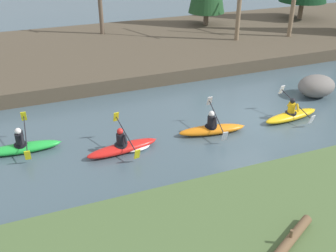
# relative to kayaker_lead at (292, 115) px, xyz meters

# --- Properties ---
(ground_plane) EXTENTS (90.00, 90.00, 0.00)m
(ground_plane) POSITION_rel_kayaker_lead_xyz_m (-1.54, 0.51, -0.22)
(ground_plane) COLOR #425660
(riverbank_far) EXTENTS (44.00, 11.83, 0.71)m
(riverbank_far) POSITION_rel_kayaker_lead_xyz_m (-1.54, 11.46, 0.13)
(riverbank_far) COLOR #4C4233
(riverbank_far) RESTS_ON ground
(kayaker_lead) EXTENTS (2.79, 2.07, 1.20)m
(kayaker_lead) POSITION_rel_kayaker_lead_xyz_m (0.00, 0.00, 0.00)
(kayaker_lead) COLOR yellow
(kayaker_lead) RESTS_ON ground
(kayaker_middle) EXTENTS (2.80, 2.07, 1.20)m
(kayaker_middle) POSITION_rel_kayaker_lead_xyz_m (-3.74, 0.13, 0.00)
(kayaker_middle) COLOR orange
(kayaker_middle) RESTS_ON ground
(kayaker_trailing) EXTENTS (2.79, 2.07, 1.20)m
(kayaker_trailing) POSITION_rel_kayaker_lead_xyz_m (-7.36, 0.09, -0.02)
(kayaker_trailing) COLOR red
(kayaker_trailing) RESTS_ON ground
(kayaker_far_back) EXTENTS (2.78, 2.07, 1.20)m
(kayaker_far_back) POSITION_rel_kayaker_lead_xyz_m (-10.85, 1.43, 0.00)
(kayaker_far_back) COLOR green
(kayaker_far_back) RESTS_ON ground
(boulder_midstream) EXTENTS (1.85, 1.45, 1.05)m
(boulder_midstream) POSITION_rel_kayaker_lead_xyz_m (2.64, 1.66, 0.30)
(boulder_midstream) COLOR slate
(boulder_midstream) RESTS_ON ground
(driftwood_log) EXTENTS (2.25, 1.34, 0.44)m
(driftwood_log) POSITION_rel_kayaker_lead_xyz_m (-5.31, -6.66, 0.57)
(driftwood_log) COLOR brown
(driftwood_log) RESTS_ON riverbank_near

